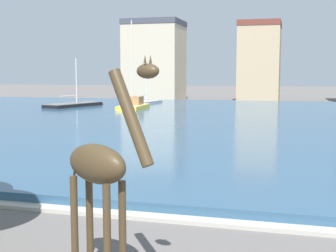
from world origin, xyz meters
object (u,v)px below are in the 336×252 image
object	(u,v)px
giraffe_statue	(101,169)
sailboat_yellow	(132,107)
sailboat_grey	(147,103)
sailboat_black	(78,106)

from	to	relation	value
giraffe_statue	sailboat_yellow	bearing A→B (deg)	108.75
sailboat_grey	giraffe_statue	bearing A→B (deg)	-73.25
sailboat_black	sailboat_yellow	size ratio (longest dim) A/B	0.93
sailboat_black	sailboat_yellow	xyz separation A→B (m)	(7.61, -2.76, 0.18)
giraffe_statue	sailboat_yellow	distance (m)	39.91
sailboat_yellow	giraffe_statue	bearing A→B (deg)	-71.25
giraffe_statue	sailboat_grey	xyz separation A→B (m)	(-14.31, 47.53, -1.92)
giraffe_statue	sailboat_black	xyz separation A→B (m)	(-20.43, 40.52, -1.88)
giraffe_statue	sailboat_black	size ratio (longest dim) A/B	0.50
sailboat_yellow	sailboat_grey	distance (m)	9.88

